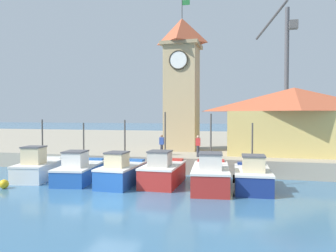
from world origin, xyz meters
name	(u,v)px	position (x,y,z in m)	size (l,w,h in m)	color
ground_plane	(112,202)	(0.00, 0.00, 0.00)	(300.00, 300.00, 0.00)	#386689
quay_wharf	(198,143)	(0.00, 28.06, 0.61)	(120.00, 40.00, 1.22)	#9E937F
fishing_boat_far_left	(39,168)	(-7.22, 4.16, 0.77)	(2.71, 4.48, 4.07)	silver
fishing_boat_left_outer	(80,170)	(-4.21, 4.35, 0.70)	(2.82, 5.34, 3.85)	#2356A8
fishing_boat_left_inner	(121,173)	(-1.08, 3.88, 0.77)	(2.09, 4.31, 4.06)	#2356A8
fishing_boat_mid_left	(163,172)	(1.43, 4.56, 0.79)	(2.25, 4.26, 4.58)	#AD2823
fishing_boat_center	(211,175)	(4.47, 4.12, 0.80)	(2.65, 5.25, 4.46)	#AD2823
fishing_boat_mid_right	(252,177)	(6.89, 4.51, 0.75)	(2.29, 4.43, 3.90)	navy
clock_tower	(182,80)	(0.77, 13.63, 7.47)	(3.31, 3.31, 13.38)	tan
warehouse_right	(294,120)	(10.14, 12.73, 3.96)	(10.61, 5.66, 5.36)	tan
port_crane_near	(285,88)	(11.06, 28.95, 7.79)	(4.92, 8.02, 17.76)	#353539
mooring_buoy	(4,184)	(-7.46, 1.18, 0.27)	(0.55, 0.55, 0.55)	gold
dock_worker_near_tower	(198,146)	(2.93, 9.20, 2.06)	(0.34, 0.22, 1.62)	#33333D
dock_worker_along_quay	(162,145)	(0.02, 9.49, 2.06)	(0.34, 0.22, 1.62)	#33333D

